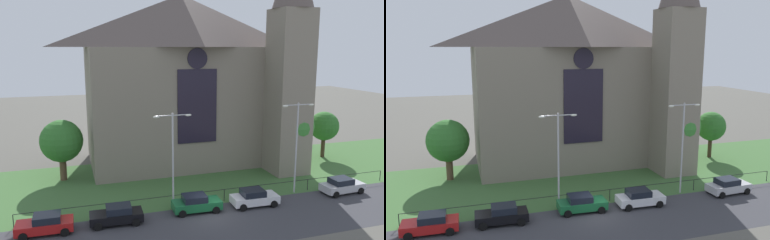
# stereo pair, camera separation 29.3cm
# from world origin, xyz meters

# --- Properties ---
(ground) EXTENTS (160.00, 160.00, 0.00)m
(ground) POSITION_xyz_m (0.00, 10.00, 0.00)
(ground) COLOR #56544C
(road_asphalt) EXTENTS (120.00, 8.00, 0.01)m
(road_asphalt) POSITION_xyz_m (0.00, -2.00, 0.00)
(road_asphalt) COLOR #38383D
(road_asphalt) RESTS_ON ground
(grass_verge) EXTENTS (120.00, 20.00, 0.01)m
(grass_verge) POSITION_xyz_m (0.00, 8.00, 0.00)
(grass_verge) COLOR #3D6633
(grass_verge) RESTS_ON ground
(church_building) EXTENTS (23.20, 16.20, 26.00)m
(church_building) POSITION_xyz_m (3.02, 15.77, 10.27)
(church_building) COLOR gray
(church_building) RESTS_ON ground
(iron_railing) EXTENTS (35.83, 0.07, 1.13)m
(iron_railing) POSITION_xyz_m (2.25, 2.50, 0.99)
(iron_railing) COLOR black
(iron_railing) RESTS_ON ground
(tree_left_far) EXTENTS (4.46, 4.46, 6.51)m
(tree_left_far) POSITION_xyz_m (-11.87, 13.17, 4.23)
(tree_left_far) COLOR brown
(tree_left_far) RESTS_ON ground
(tree_right_far) EXTENTS (3.68, 3.68, 5.91)m
(tree_right_far) POSITION_xyz_m (19.99, 12.18, 4.03)
(tree_right_far) COLOR #423021
(tree_right_far) RESTS_ON ground
(tree_right_near) EXTENTS (4.82, 4.82, 7.65)m
(tree_right_near) POSITION_xyz_m (13.07, 8.65, 5.20)
(tree_right_near) COLOR #423021
(tree_right_near) RESTS_ON ground
(streetlamp_near) EXTENTS (3.37, 0.26, 8.51)m
(streetlamp_near) POSITION_xyz_m (-2.64, 2.40, 5.39)
(streetlamp_near) COLOR #B2B2B7
(streetlamp_near) RESTS_ON ground
(streetlamp_far) EXTENTS (3.37, 0.26, 8.86)m
(streetlamp_far) POSITION_xyz_m (9.61, 2.40, 5.58)
(streetlamp_far) COLOR #B2B2B7
(streetlamp_far) RESTS_ON ground
(parked_car_red) EXTENTS (4.26, 2.14, 1.51)m
(parked_car_red) POSITION_xyz_m (-13.18, 0.78, 0.74)
(parked_car_red) COLOR #B21919
(parked_car_red) RESTS_ON ground
(parked_car_black) EXTENTS (4.28, 2.19, 1.51)m
(parked_car_black) POSITION_xyz_m (-7.78, 0.79, 0.74)
(parked_car_black) COLOR black
(parked_car_black) RESTS_ON ground
(parked_car_green) EXTENTS (4.27, 2.17, 1.51)m
(parked_car_green) POSITION_xyz_m (-0.97, 1.06, 0.74)
(parked_car_green) COLOR #196033
(parked_car_green) RESTS_ON ground
(parked_car_white) EXTENTS (4.27, 2.16, 1.51)m
(parked_car_white) POSITION_xyz_m (4.39, 0.68, 0.74)
(parked_car_white) COLOR silver
(parked_car_white) RESTS_ON ground
(parked_car_silver) EXTENTS (4.27, 2.17, 1.51)m
(parked_car_silver) POSITION_xyz_m (13.92, 0.84, 0.74)
(parked_car_silver) COLOR #B7B7BC
(parked_car_silver) RESTS_ON ground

